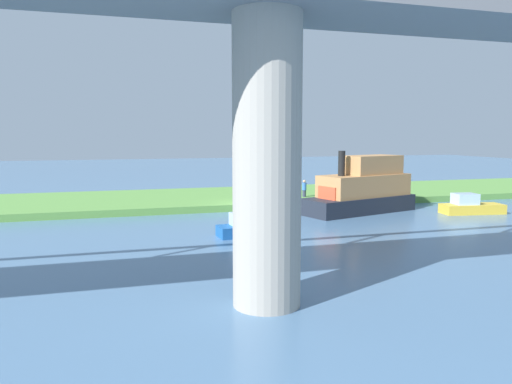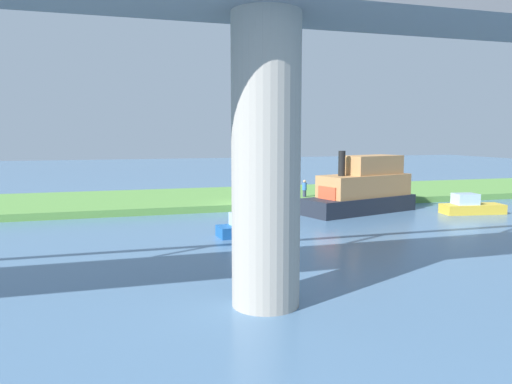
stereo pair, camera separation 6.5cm
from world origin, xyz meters
The scene contains 8 objects.
ground_plane centered at (0.00, 0.00, 0.00)m, with size 160.00×160.00×0.00m, color #4C7093.
grassy_bank centered at (0.00, -6.00, 0.25)m, with size 80.00×12.00×0.50m, color #5B9342.
bridge_pylon centered at (4.82, 19.23, 4.67)m, with size 2.21×2.21×9.33m, color #9E998E.
person_on_bank centered at (-5.55, -2.85, 1.20)m, with size 0.51×0.51×1.39m.
mooring_post centered at (-2.20, -1.87, 0.85)m, with size 0.20×0.20×0.71m, color brown.
motorboat_white centered at (-7.73, 2.77, 1.65)m, with size 9.18×5.26×4.45m.
houseboat_blue centered at (-14.74, 5.61, 0.52)m, with size 4.51×2.18×1.44m.
riverboat_paddlewheel centered at (2.26, 8.42, 0.46)m, with size 3.99×1.66×1.30m.
Camera 2 is at (9.58, 34.08, 5.58)m, focal length 34.37 mm.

